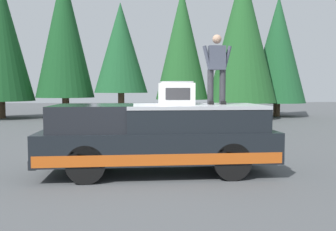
{
  "coord_description": "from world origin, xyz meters",
  "views": [
    {
      "loc": [
        -8.15,
        0.14,
        2.02
      ],
      "look_at": [
        0.84,
        -0.71,
        1.35
      ],
      "focal_mm": 37.97,
      "sensor_mm": 36.0,
      "label": 1
    }
  ],
  "objects_px": {
    "pickup_truck": "(158,137)",
    "compressor_unit": "(176,93)",
    "person_on_truck_bed": "(217,67)",
    "parked_car_maroon": "(211,117)"
  },
  "relations": [
    {
      "from": "pickup_truck",
      "to": "parked_car_maroon",
      "type": "relative_size",
      "value": 1.35
    },
    {
      "from": "parked_car_maroon",
      "to": "compressor_unit",
      "type": "bearing_deg",
      "value": 162.88
    },
    {
      "from": "compressor_unit",
      "to": "parked_car_maroon",
      "type": "relative_size",
      "value": 0.2
    },
    {
      "from": "pickup_truck",
      "to": "person_on_truck_bed",
      "type": "bearing_deg",
      "value": -87.52
    },
    {
      "from": "person_on_truck_bed",
      "to": "parked_car_maroon",
      "type": "height_order",
      "value": "person_on_truck_bed"
    },
    {
      "from": "pickup_truck",
      "to": "person_on_truck_bed",
      "type": "relative_size",
      "value": 3.28
    },
    {
      "from": "compressor_unit",
      "to": "person_on_truck_bed",
      "type": "distance_m",
      "value": 1.17
    },
    {
      "from": "pickup_truck",
      "to": "parked_car_maroon",
      "type": "distance_m",
      "value": 10.26
    },
    {
      "from": "pickup_truck",
      "to": "parked_car_maroon",
      "type": "height_order",
      "value": "pickup_truck"
    },
    {
      "from": "pickup_truck",
      "to": "compressor_unit",
      "type": "distance_m",
      "value": 1.16
    }
  ]
}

